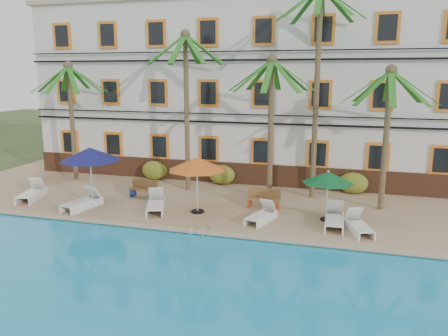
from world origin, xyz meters
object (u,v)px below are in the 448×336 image
(lounger_a, at_px, (32,193))
(palm_d, at_px, (318,67))
(lounger_d, at_px, (261,215))
(palm_b, at_px, (186,90))
(umbrella_red, at_px, (197,164))
(umbrella_blue, at_px, (90,154))
(palm_c, at_px, (271,108))
(lounger_f, at_px, (358,225))
(lounger_c, at_px, (156,204))
(lounger_b, at_px, (82,202))
(bench_right, at_px, (264,198))
(bench_left, at_px, (144,188))
(umbrella_green, at_px, (328,178))
(palm_e, at_px, (388,117))
(lounger_e, at_px, (334,219))
(pool_ladder, at_px, (200,233))
(palm_a, at_px, (71,104))

(lounger_a, bearing_deg, palm_d, 17.33)
(palm_d, relative_size, lounger_d, 5.27)
(palm_b, relative_size, umbrella_red, 3.19)
(umbrella_blue, bearing_deg, palm_b, 48.03)
(palm_c, xyz_separation_m, lounger_f, (4.11, -3.41, -4.22))
(umbrella_blue, xyz_separation_m, lounger_c, (3.30, -0.16, -2.08))
(lounger_a, xyz_separation_m, lounger_b, (3.26, -0.61, -0.01))
(lounger_f, bearing_deg, bench_right, 153.77)
(palm_b, relative_size, palm_d, 0.81)
(umbrella_blue, distance_m, lounger_b, 2.20)
(palm_d, relative_size, bench_left, 6.50)
(umbrella_blue, height_order, umbrella_green, umbrella_blue)
(bench_left, bearing_deg, palm_d, 16.44)
(palm_b, distance_m, palm_e, 9.77)
(lounger_e, bearing_deg, palm_c, 136.93)
(pool_ladder, bearing_deg, lounger_c, 142.93)
(palm_d, height_order, lounger_c, palm_d)
(palm_a, bearing_deg, umbrella_blue, -47.68)
(lounger_f, bearing_deg, pool_ladder, -162.74)
(lounger_a, bearing_deg, palm_e, 10.35)
(bench_left, relative_size, pool_ladder, 2.10)
(umbrella_green, distance_m, lounger_e, 1.71)
(palm_c, bearing_deg, lounger_d, -85.70)
(palm_b, distance_m, lounger_b, 7.50)
(pool_ladder, bearing_deg, umbrella_red, 110.94)
(lounger_e, relative_size, bench_right, 1.35)
(lounger_c, bearing_deg, palm_b, 88.75)
(lounger_b, bearing_deg, bench_left, 50.53)
(umbrella_blue, xyz_separation_m, lounger_b, (-0.11, -0.68, -2.09))
(lounger_d, bearing_deg, palm_e, 32.97)
(lounger_c, height_order, pool_ladder, lounger_c)
(palm_b, bearing_deg, umbrella_green, -22.88)
(palm_d, height_order, lounger_f, palm_d)
(lounger_a, xyz_separation_m, lounger_f, (15.39, -0.38, -0.03))
(lounger_a, relative_size, lounger_c, 1.00)
(palm_e, relative_size, lounger_d, 3.35)
(lounger_c, bearing_deg, umbrella_blue, 177.16)
(lounger_c, bearing_deg, lounger_f, -1.90)
(lounger_c, distance_m, lounger_d, 4.85)
(palm_c, relative_size, lounger_a, 3.17)
(umbrella_blue, bearing_deg, palm_d, 22.33)
(umbrella_red, relative_size, pool_ladder, 3.46)
(lounger_c, bearing_deg, bench_right, 20.68)
(palm_b, relative_size, lounger_c, 3.76)
(lounger_a, relative_size, lounger_b, 1.03)
(palm_a, bearing_deg, umbrella_red, -23.09)
(palm_e, relative_size, pool_ladder, 8.68)
(bench_right, bearing_deg, pool_ladder, -114.89)
(palm_d, bearing_deg, lounger_b, -154.61)
(umbrella_green, bearing_deg, bench_left, 173.45)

